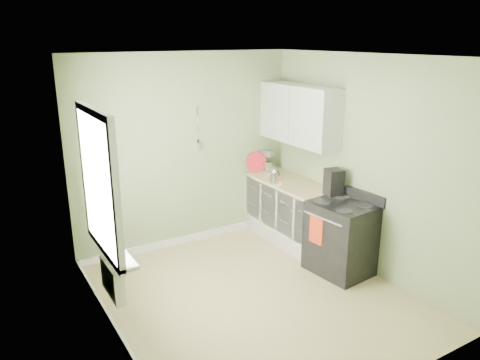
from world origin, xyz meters
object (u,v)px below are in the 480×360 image
coffee_maker (334,183)px  stand_mixer (265,161)px  stove (341,237)px  kettle (274,176)px

coffee_maker → stand_mixer: bearing=93.9°
stove → coffee_maker: bearing=70.1°
kettle → coffee_maker: coffee_maker is taller
stove → coffee_maker: 0.70m
kettle → stand_mixer: bearing=67.4°
stand_mixer → coffee_maker: 1.44m
stove → coffee_maker: (0.12, 0.33, 0.61)m
stand_mixer → stove: bearing=-90.7°
kettle → coffee_maker: 0.91m
stand_mixer → kettle: size_ratio=1.78×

